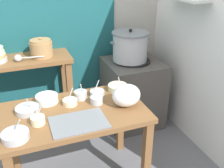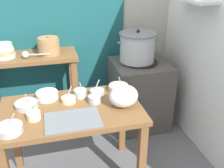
{
  "view_description": "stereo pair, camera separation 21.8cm",
  "coord_description": "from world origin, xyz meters",
  "px_view_note": "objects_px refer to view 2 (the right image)",
  "views": [
    {
      "loc": [
        -0.25,
        -1.69,
        1.77
      ],
      "look_at": [
        0.44,
        0.15,
        0.82
      ],
      "focal_mm": 41.41,
      "sensor_mm": 36.0,
      "label": 1
    },
    {
      "loc": [
        -0.04,
        -1.76,
        1.77
      ],
      "look_at": [
        0.44,
        0.15,
        0.82
      ],
      "focal_mm": 41.41,
      "sensor_mm": 36.0,
      "label": 2
    }
  ],
  "objects_px": {
    "prep_bowl_0": "(27,105)",
    "prep_bowl_8": "(95,99)",
    "plastic_bag": "(124,96)",
    "prep_table": "(72,121)",
    "ladle": "(27,55)",
    "back_shelf_table": "(31,76)",
    "bowl_stack_enamel": "(4,51)",
    "serving_tray": "(73,120)",
    "prep_bowl_3": "(9,129)",
    "prep_bowl_5": "(119,88)",
    "prep_bowl_7": "(80,93)",
    "clay_pot": "(49,46)",
    "prep_bowl_6": "(34,115)",
    "steamer_pot": "(137,47)",
    "prep_bowl_2": "(47,95)",
    "stove_block": "(139,94)",
    "prep_bowl_4": "(69,99)",
    "prep_bowl_1": "(97,92)"
  },
  "relations": [
    {
      "from": "stove_block",
      "to": "prep_bowl_8",
      "type": "height_order",
      "value": "same"
    },
    {
      "from": "stove_block",
      "to": "prep_table",
      "type": "bearing_deg",
      "value": -139.66
    },
    {
      "from": "back_shelf_table",
      "to": "prep_bowl_3",
      "type": "xyz_separation_m",
      "value": [
        -0.11,
        -1.04,
        0.07
      ]
    },
    {
      "from": "serving_tray",
      "to": "prep_bowl_3",
      "type": "height_order",
      "value": "prep_bowl_3"
    },
    {
      "from": "prep_bowl_3",
      "to": "prep_bowl_6",
      "type": "height_order",
      "value": "prep_bowl_6"
    },
    {
      "from": "prep_bowl_0",
      "to": "prep_bowl_3",
      "type": "relative_size",
      "value": 1.01
    },
    {
      "from": "prep_bowl_0",
      "to": "prep_bowl_4",
      "type": "bearing_deg",
      "value": 0.19
    },
    {
      "from": "clay_pot",
      "to": "prep_bowl_7",
      "type": "distance_m",
      "value": 0.73
    },
    {
      "from": "prep_table",
      "to": "bowl_stack_enamel",
      "type": "height_order",
      "value": "bowl_stack_enamel"
    },
    {
      "from": "prep_bowl_5",
      "to": "prep_bowl_0",
      "type": "bearing_deg",
      "value": -172.92
    },
    {
      "from": "bowl_stack_enamel",
      "to": "serving_tray",
      "type": "xyz_separation_m",
      "value": [
        0.54,
        -1.0,
        -0.24
      ]
    },
    {
      "from": "prep_table",
      "to": "prep_bowl_8",
      "type": "distance_m",
      "value": 0.25
    },
    {
      "from": "serving_tray",
      "to": "prep_bowl_2",
      "type": "relative_size",
      "value": 2.23
    },
    {
      "from": "steamer_pot",
      "to": "bowl_stack_enamel",
      "type": "xyz_separation_m",
      "value": [
        -1.33,
        0.11,
        0.03
      ]
    },
    {
      "from": "ladle",
      "to": "prep_bowl_5",
      "type": "relative_size",
      "value": 1.59
    },
    {
      "from": "prep_table",
      "to": "ladle",
      "type": "distance_m",
      "value": 0.89
    },
    {
      "from": "steamer_pot",
      "to": "prep_bowl_6",
      "type": "xyz_separation_m",
      "value": [
        -1.07,
        -0.8,
        -0.18
      ]
    },
    {
      "from": "prep_bowl_5",
      "to": "prep_bowl_7",
      "type": "relative_size",
      "value": 1.16
    },
    {
      "from": "clay_pot",
      "to": "prep_bowl_7",
      "type": "bearing_deg",
      "value": -71.87
    },
    {
      "from": "stove_block",
      "to": "prep_bowl_5",
      "type": "xyz_separation_m",
      "value": [
        -0.39,
        -0.5,
        0.37
      ]
    },
    {
      "from": "steamer_pot",
      "to": "prep_bowl_8",
      "type": "relative_size",
      "value": 4.33
    },
    {
      "from": "prep_table",
      "to": "steamer_pot",
      "type": "distance_m",
      "value": 1.12
    },
    {
      "from": "prep_bowl_4",
      "to": "prep_bowl_5",
      "type": "xyz_separation_m",
      "value": [
        0.45,
        0.1,
        0.0
      ]
    },
    {
      "from": "prep_bowl_6",
      "to": "prep_bowl_8",
      "type": "bearing_deg",
      "value": 15.26
    },
    {
      "from": "prep_bowl_2",
      "to": "prep_bowl_8",
      "type": "xyz_separation_m",
      "value": [
        0.37,
        -0.16,
        -0.0
      ]
    },
    {
      "from": "ladle",
      "to": "serving_tray",
      "type": "xyz_separation_m",
      "value": [
        0.33,
        -0.93,
        -0.21
      ]
    },
    {
      "from": "prep_bowl_2",
      "to": "prep_bowl_8",
      "type": "bearing_deg",
      "value": -23.52
    },
    {
      "from": "clay_pot",
      "to": "prep_bowl_6",
      "type": "xyz_separation_m",
      "value": [
        -0.16,
        -0.91,
        -0.23
      ]
    },
    {
      "from": "prep_bowl_4",
      "to": "back_shelf_table",
      "type": "bearing_deg",
      "value": 113.65
    },
    {
      "from": "prep_bowl_8",
      "to": "plastic_bag",
      "type": "bearing_deg",
      "value": -28.57
    },
    {
      "from": "back_shelf_table",
      "to": "bowl_stack_enamel",
      "type": "relative_size",
      "value": 4.58
    },
    {
      "from": "back_shelf_table",
      "to": "prep_table",
      "type": "bearing_deg",
      "value": -68.71
    },
    {
      "from": "bowl_stack_enamel",
      "to": "clay_pot",
      "type": "bearing_deg",
      "value": -0.02
    },
    {
      "from": "clay_pot",
      "to": "prep_bowl_6",
      "type": "bearing_deg",
      "value": -99.87
    },
    {
      "from": "prep_bowl_4",
      "to": "serving_tray",
      "type": "bearing_deg",
      "value": -89.93
    },
    {
      "from": "prep_bowl_0",
      "to": "prep_bowl_8",
      "type": "relative_size",
      "value": 1.76
    },
    {
      "from": "prep_bowl_0",
      "to": "prep_bowl_7",
      "type": "height_order",
      "value": "prep_bowl_7"
    },
    {
      "from": "stove_block",
      "to": "prep_bowl_8",
      "type": "relative_size",
      "value": 7.67
    },
    {
      "from": "prep_bowl_1",
      "to": "prep_bowl_5",
      "type": "height_order",
      "value": "prep_bowl_5"
    },
    {
      "from": "back_shelf_table",
      "to": "serving_tray",
      "type": "height_order",
      "value": "back_shelf_table"
    },
    {
      "from": "prep_bowl_7",
      "to": "bowl_stack_enamel",
      "type": "bearing_deg",
      "value": 134.24
    },
    {
      "from": "stove_block",
      "to": "prep_bowl_4",
      "type": "relative_size",
      "value": 5.55
    },
    {
      "from": "bowl_stack_enamel",
      "to": "back_shelf_table",
      "type": "bearing_deg",
      "value": -0.03
    },
    {
      "from": "prep_bowl_3",
      "to": "prep_bowl_4",
      "type": "relative_size",
      "value": 1.26
    },
    {
      "from": "bowl_stack_enamel",
      "to": "stove_block",
      "type": "bearing_deg",
      "value": -5.41
    },
    {
      "from": "ladle",
      "to": "prep_bowl_1",
      "type": "relative_size",
      "value": 2.14
    },
    {
      "from": "back_shelf_table",
      "to": "clay_pot",
      "type": "distance_m",
      "value": 0.37
    },
    {
      "from": "clay_pot",
      "to": "prep_table",
      "type": "bearing_deg",
      "value": -81.89
    },
    {
      "from": "prep_bowl_0",
      "to": "plastic_bag",
      "type": "bearing_deg",
      "value": -13.04
    },
    {
      "from": "plastic_bag",
      "to": "back_shelf_table",
      "type": "bearing_deg",
      "value": 129.16
    }
  ]
}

